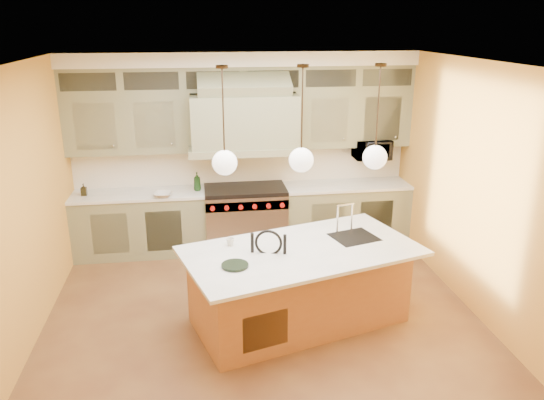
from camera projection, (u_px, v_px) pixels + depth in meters
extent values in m
plane|color=#57311E|center=(264.00, 321.00, 6.14)|extent=(5.00, 5.00, 0.00)
plane|color=white|center=(262.00, 64.00, 5.21)|extent=(5.00, 5.00, 0.00)
plane|color=gold|center=(242.00, 150.00, 8.01)|extent=(5.00, 0.00, 5.00)
plane|color=gold|center=(313.00, 332.00, 3.33)|extent=(5.00, 0.00, 5.00)
plane|color=gold|center=(17.00, 215.00, 5.34)|extent=(0.00, 5.00, 5.00)
plane|color=gold|center=(482.00, 193.00, 6.01)|extent=(0.00, 5.00, 5.00)
cube|color=gray|center=(141.00, 224.00, 7.82)|extent=(1.90, 0.65, 0.90)
cube|color=gray|center=(345.00, 214.00, 8.24)|extent=(1.90, 0.65, 0.90)
cube|color=white|center=(138.00, 194.00, 7.67)|extent=(1.90, 0.68, 0.04)
cube|color=white|center=(346.00, 185.00, 8.09)|extent=(1.90, 0.68, 0.04)
cube|color=white|center=(243.00, 165.00, 8.07)|extent=(5.00, 0.04, 0.56)
cube|color=gray|center=(128.00, 123.00, 7.48)|extent=(1.75, 0.35, 0.85)
cube|color=gray|center=(351.00, 118.00, 7.92)|extent=(1.75, 0.35, 0.85)
cube|color=gray|center=(244.00, 121.00, 7.53)|extent=(1.50, 0.70, 0.75)
cube|color=gray|center=(244.00, 148.00, 7.65)|extent=(1.60, 0.76, 0.10)
cube|color=#333833|center=(242.00, 78.00, 7.50)|extent=(5.00, 0.35, 0.35)
cube|color=white|center=(242.00, 58.00, 7.40)|extent=(5.00, 0.47, 0.20)
cube|color=silver|center=(246.00, 219.00, 8.01)|extent=(1.20, 0.70, 0.90)
cube|color=black|center=(245.00, 189.00, 7.85)|extent=(1.20, 0.70, 0.06)
cube|color=silver|center=(247.00, 206.00, 7.60)|extent=(1.20, 0.06, 0.14)
cube|color=#9F6038|center=(299.00, 286.00, 6.02)|extent=(2.52, 1.70, 0.88)
cube|color=white|center=(302.00, 251.00, 5.83)|extent=(2.83, 2.01, 0.04)
cube|color=black|center=(354.00, 239.00, 6.15)|extent=(0.60, 0.56, 0.05)
cylinder|color=black|center=(248.00, 316.00, 5.60)|extent=(0.04, 0.04, 0.69)
cylinder|color=black|center=(281.00, 318.00, 5.56)|extent=(0.04, 0.04, 0.69)
cylinder|color=black|center=(253.00, 299.00, 5.93)|extent=(0.04, 0.04, 0.69)
cylinder|color=black|center=(284.00, 301.00, 5.89)|extent=(0.04, 0.04, 0.69)
cube|color=black|center=(266.00, 278.00, 5.63)|extent=(0.51, 0.51, 0.05)
torus|color=black|center=(268.00, 243.00, 5.69)|extent=(0.30, 0.11, 0.30)
imported|color=black|center=(372.00, 149.00, 8.04)|extent=(0.54, 0.37, 0.30)
imported|color=#133314|center=(197.00, 181.00, 7.72)|extent=(0.11, 0.11, 0.28)
imported|color=black|center=(84.00, 190.00, 7.52)|extent=(0.08, 0.08, 0.17)
imported|color=beige|center=(163.00, 195.00, 7.47)|extent=(0.29, 0.29, 0.07)
imported|color=silver|center=(230.00, 242.00, 5.91)|extent=(0.09, 0.09, 0.08)
cylinder|color=#2D2319|center=(222.00, 67.00, 5.12)|extent=(0.12, 0.12, 0.03)
cylinder|color=#2D2319|center=(223.00, 113.00, 5.27)|extent=(0.02, 0.02, 0.93)
sphere|color=white|center=(225.00, 163.00, 5.43)|extent=(0.26, 0.26, 0.26)
cylinder|color=#2D2319|center=(303.00, 66.00, 5.23)|extent=(0.12, 0.12, 0.03)
cylinder|color=#2D2319|center=(302.00, 111.00, 5.37)|extent=(0.02, 0.02, 0.93)
sphere|color=white|center=(301.00, 160.00, 5.54)|extent=(0.26, 0.26, 0.26)
cylinder|color=#2D2319|center=(381.00, 65.00, 5.34)|extent=(0.12, 0.12, 0.03)
cylinder|color=#2D2319|center=(378.00, 109.00, 5.48)|extent=(0.02, 0.02, 0.93)
sphere|color=white|center=(375.00, 157.00, 5.65)|extent=(0.26, 0.26, 0.26)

